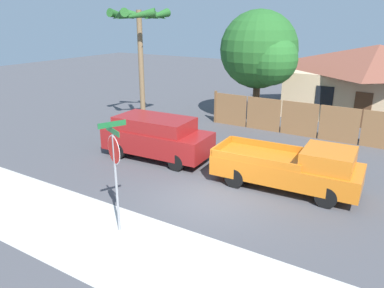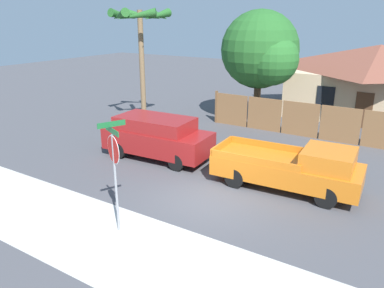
# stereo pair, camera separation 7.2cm
# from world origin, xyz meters

# --- Properties ---
(ground_plane) EXTENTS (80.00, 80.00, 0.00)m
(ground_plane) POSITION_xyz_m (0.00, 0.00, 0.00)
(ground_plane) COLOR #47474C
(sidewalk_strip) EXTENTS (36.00, 3.20, 0.01)m
(sidewalk_strip) POSITION_xyz_m (0.00, -3.60, 0.00)
(sidewalk_strip) COLOR beige
(sidewalk_strip) RESTS_ON ground
(wooden_fence) EXTENTS (13.86, 0.12, 1.87)m
(wooden_fence) POSITION_xyz_m (2.41, 8.78, 0.89)
(wooden_fence) COLOR brown
(wooden_fence) RESTS_ON ground
(house) EXTENTS (10.04, 8.10, 4.31)m
(house) POSITION_xyz_m (2.96, 15.80, 2.23)
(house) COLOR beige
(house) RESTS_ON ground
(oak_tree) EXTENTS (4.54, 4.32, 6.32)m
(oak_tree) POSITION_xyz_m (-2.35, 10.08, 4.06)
(oak_tree) COLOR brown
(oak_tree) RESTS_ON ground
(palm_tree) EXTENTS (3.08, 3.30, 6.31)m
(palm_tree) POSITION_xyz_m (-7.51, 5.89, 5.45)
(palm_tree) COLOR brown
(palm_tree) RESTS_ON ground
(red_suv) EXTENTS (4.82, 2.17, 1.83)m
(red_suv) POSITION_xyz_m (-3.88, 2.30, 0.99)
(red_suv) COLOR maroon
(red_suv) RESTS_ON ground
(orange_pickup) EXTENTS (5.24, 2.21, 1.69)m
(orange_pickup) POSITION_xyz_m (2.12, 2.32, 0.83)
(orange_pickup) COLOR orange
(orange_pickup) RESTS_ON ground
(stop_sign) EXTENTS (0.80, 0.72, 3.28)m
(stop_sign) POSITION_xyz_m (-1.26, -3.04, 2.23)
(stop_sign) COLOR gray
(stop_sign) RESTS_ON ground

